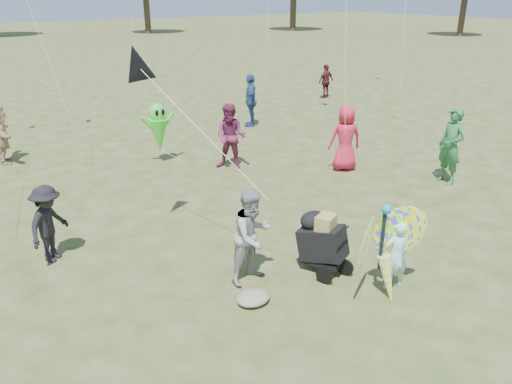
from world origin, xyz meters
TOP-DOWN VIEW (x-y plane):
  - ground at (0.00, 0.00)m, footprint 160.00×160.00m
  - child_girl at (0.81, -1.07)m, footprint 0.51×0.41m
  - adult_man at (-0.97, 0.47)m, footprint 0.91×0.77m
  - grey_bag at (-1.35, -0.12)m, footprint 0.56×0.46m
  - crowd_a at (4.27, 3.77)m, footprint 1.03×0.88m
  - crowd_b at (-3.63, 3.09)m, footprint 1.07×1.03m
  - crowd_c at (4.77, 9.16)m, footprint 1.02×1.16m
  - crowd_d at (-3.39, 9.69)m, footprint 0.64×1.58m
  - crowd_e at (1.76, 5.60)m, footprint 1.10×1.11m
  - crowd_f at (5.77, 1.53)m, footprint 0.56×0.77m
  - crowd_h at (10.44, 11.50)m, footprint 0.92×0.46m
  - jogging_stroller at (0.20, 0.07)m, footprint 0.78×1.15m
  - butterfly_kite at (0.48, -1.12)m, footprint 1.74×0.75m
  - delta_kite_rig at (-1.72, 2.89)m, footprint 1.61×2.67m
  - alien_kite at (0.31, 7.14)m, footprint 1.12×0.69m

SIDE VIEW (x-z plane):
  - ground at x=0.00m, z-range 0.00..0.00m
  - grey_bag at x=-1.35m, z-range 0.00..0.18m
  - child_girl at x=0.81m, z-range 0.00..1.22m
  - jogging_stroller at x=0.20m, z-range 0.07..1.16m
  - crowd_b at x=-3.63m, z-range 0.00..1.46m
  - crowd_h at x=10.44m, z-range 0.00..1.52m
  - butterfly_kite at x=0.48m, z-range -0.08..1.74m
  - adult_man at x=-0.97m, z-range 0.00..1.67m
  - crowd_d at x=-3.39m, z-range 0.00..1.67m
  - crowd_a at x=4.27m, z-range 0.00..1.78m
  - crowd_e at x=1.76m, z-range 0.00..1.81m
  - crowd_c at x=4.77m, z-range 0.00..1.88m
  - alien_kite at x=0.31m, z-range 0.10..1.84m
  - crowd_f at x=5.77m, z-range 0.00..1.95m
  - delta_kite_rig at x=-1.72m, z-range 2.11..4.53m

